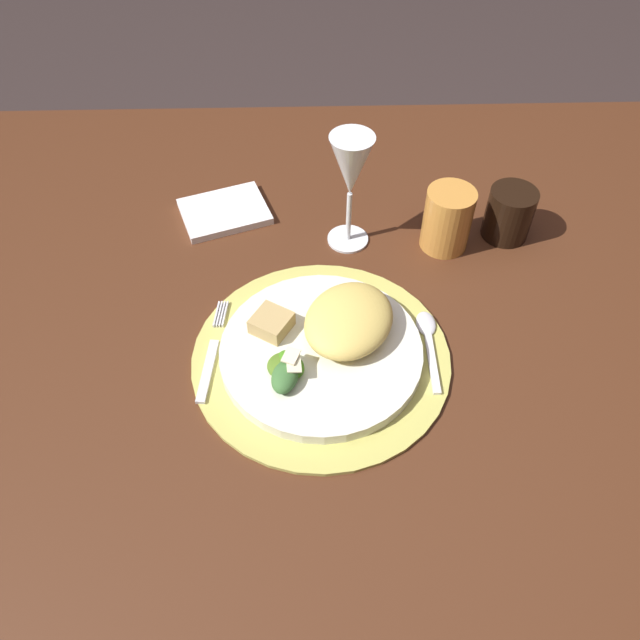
# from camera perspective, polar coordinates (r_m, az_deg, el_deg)

# --- Properties ---
(ground_plane) EXTENTS (6.00, 6.00, 0.00)m
(ground_plane) POSITION_cam_1_polar(r_m,az_deg,el_deg) (1.54, -0.90, -18.43)
(ground_plane) COLOR #322725
(dining_table) EXTENTS (1.39, 1.09, 0.75)m
(dining_table) POSITION_cam_1_polar(r_m,az_deg,el_deg) (0.96, -1.36, -3.60)
(dining_table) COLOR #472514
(dining_table) RESTS_ON ground
(placemat) EXTENTS (0.34, 0.34, 0.01)m
(placemat) POSITION_cam_1_polar(r_m,az_deg,el_deg) (0.84, 0.09, -3.36)
(placemat) COLOR tan
(placemat) RESTS_ON dining_table
(dinner_plate) EXTENTS (0.27, 0.27, 0.02)m
(dinner_plate) POSITION_cam_1_polar(r_m,az_deg,el_deg) (0.83, 0.10, -2.88)
(dinner_plate) COLOR silver
(dinner_plate) RESTS_ON placemat
(pasta_serving) EXTENTS (0.16, 0.17, 0.04)m
(pasta_serving) POSITION_cam_1_polar(r_m,az_deg,el_deg) (0.82, 2.62, 0.00)
(pasta_serving) COLOR #DABB5B
(pasta_serving) RESTS_ON dinner_plate
(salad_greens) EXTENTS (0.06, 0.08, 0.03)m
(salad_greens) POSITION_cam_1_polar(r_m,az_deg,el_deg) (0.79, -3.06, -4.48)
(salad_greens) COLOR #4A6D1F
(salad_greens) RESTS_ON dinner_plate
(bread_piece) EXTENTS (0.06, 0.06, 0.02)m
(bread_piece) POSITION_cam_1_polar(r_m,az_deg,el_deg) (0.83, -4.40, -0.26)
(bread_piece) COLOR tan
(bread_piece) RESTS_ON dinner_plate
(fork) EXTENTS (0.03, 0.17, 0.00)m
(fork) POSITION_cam_1_polar(r_m,az_deg,el_deg) (0.84, -9.80, -3.16)
(fork) COLOR silver
(fork) RESTS_ON placemat
(spoon) EXTENTS (0.03, 0.14, 0.01)m
(spoon) POSITION_cam_1_polar(r_m,az_deg,el_deg) (0.86, 9.73, -1.47)
(spoon) COLOR silver
(spoon) RESTS_ON placemat
(napkin) EXTENTS (0.16, 0.14, 0.01)m
(napkin) POSITION_cam_1_polar(r_m,az_deg,el_deg) (1.05, -8.63, 9.67)
(napkin) COLOR white
(napkin) RESTS_ON dining_table
(wine_glass) EXTENTS (0.06, 0.06, 0.19)m
(wine_glass) POSITION_cam_1_polar(r_m,az_deg,el_deg) (0.91, 2.81, 13.36)
(wine_glass) COLOR silver
(wine_glass) RESTS_ON dining_table
(amber_tumbler) EXTENTS (0.07, 0.07, 0.10)m
(amber_tumbler) POSITION_cam_1_polar(r_m,az_deg,el_deg) (0.98, 11.45, 8.92)
(amber_tumbler) COLOR #C58337
(amber_tumbler) RESTS_ON dining_table
(dark_tumbler) EXTENTS (0.07, 0.07, 0.08)m
(dark_tumbler) POSITION_cam_1_polar(r_m,az_deg,el_deg) (1.02, 16.74, 9.20)
(dark_tumbler) COLOR black
(dark_tumbler) RESTS_ON dining_table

